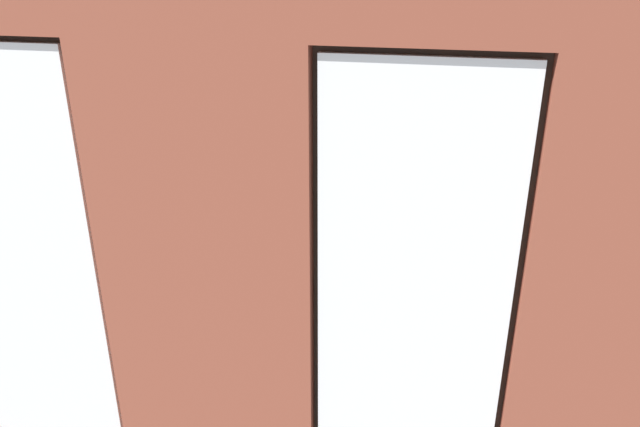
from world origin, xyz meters
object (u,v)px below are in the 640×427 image
cup_ceramic (297,254)px  potted_plant_near_tv (34,285)px  papasan_chair (310,183)px  table_plant_small (347,248)px  potted_plant_corner_near_left (554,179)px  remote_black (391,254)px  media_console (58,259)px  candle_jar (329,246)px  coffee_table (346,262)px  couch_left (576,325)px  tv_flatscreen (46,192)px  couch_by_window (183,402)px  potted_plant_between_couches (415,371)px

cup_ceramic → potted_plant_near_tv: (1.77, 1.31, 0.22)m
papasan_chair → cup_ceramic: bearing=98.8°
table_plant_small → potted_plant_corner_near_left: bearing=-135.6°
remote_black → media_console: media_console is taller
candle_jar → coffee_table: bearing=152.2°
couch_left → table_plant_small: size_ratio=10.76×
tv_flatscreen → papasan_chair: size_ratio=0.98×
coffee_table → tv_flatscreen: 2.84m
potted_plant_near_tv → remote_black: bearing=-149.1°
couch_by_window → potted_plant_between_couches: 1.55m
potted_plant_corner_near_left → remote_black: bearing=48.5°
cup_ceramic → potted_plant_corner_near_left: potted_plant_corner_near_left is taller
potted_plant_near_tv → table_plant_small: bearing=-147.2°
table_plant_small → remote_black: (-0.40, -0.13, -0.09)m
tv_flatscreen → potted_plant_corner_near_left: 5.41m
candle_jar → remote_black: size_ratio=0.65×
cup_ceramic → remote_black: bearing=-163.4°
couch_by_window → potted_plant_near_tv: bearing=-23.6°
remote_black → tv_flatscreen: size_ratio=0.15×
table_plant_small → potted_plant_near_tv: size_ratio=0.17×
tv_flatscreen → potted_plant_corner_near_left: tv_flatscreen is taller
tv_flatscreen → papasan_chair: bearing=-134.2°
potted_plant_corner_near_left → table_plant_small: bearing=44.4°
table_plant_small → media_console: size_ratio=0.16×
candle_jar → remote_black: bearing=-176.2°
potted_plant_corner_near_left → cup_ceramic: bearing=40.5°
table_plant_small → media_console: bearing=7.4°
potted_plant_between_couches → potted_plant_corner_near_left: size_ratio=1.68×
cup_ceramic → media_console: bearing=5.9°
cup_ceramic → table_plant_small: (-0.44, -0.12, 0.05)m
coffee_table → potted_plant_near_tv: size_ratio=1.28×
tv_flatscreen → potted_plant_near_tv: tv_flatscreen is taller
coffee_table → candle_jar: 0.23m
candle_jar → potted_plant_between_couches: potted_plant_between_couches is taller
table_plant_small → papasan_chair: papasan_chair is taller
cup_ceramic → remote_black: (-0.84, -0.25, -0.04)m
couch_by_window → potted_plant_corner_near_left: bearing=-124.7°
couch_by_window → potted_plant_corner_near_left: potted_plant_corner_near_left is taller
cup_ceramic → candle_jar: size_ratio=0.86×
cup_ceramic → table_plant_small: size_ratio=0.50×
couch_by_window → media_console: bearing=-40.4°
candle_jar → potted_plant_between_couches: 2.30m
cup_ceramic → remote_black: cup_ceramic is taller
couch_left → potted_plant_near_tv: size_ratio=1.80×
coffee_table → candle_jar: bearing=-27.8°
table_plant_small → tv_flatscreen: 2.81m
cup_ceramic → candle_jar: candle_jar is taller
potted_plant_between_couches → potted_plant_near_tv: potted_plant_between_couches is taller
coffee_table → papasan_chair: size_ratio=1.27×
media_console → tv_flatscreen: size_ratio=1.07×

